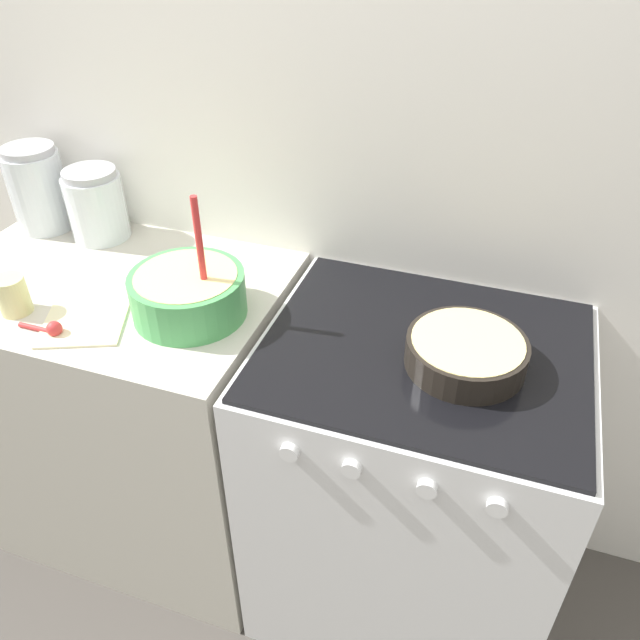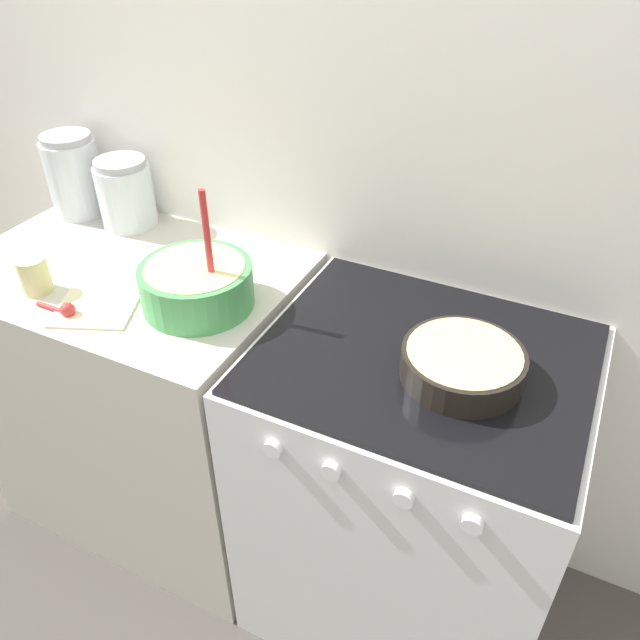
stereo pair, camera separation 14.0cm
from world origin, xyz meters
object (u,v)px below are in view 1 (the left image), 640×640
storage_jar_middle (97,209)px  tin_can (12,295)px  mixing_bowl (188,292)px  storage_jar_left (40,194)px  baking_pan (466,352)px  stove (408,483)px

storage_jar_middle → tin_can: bearing=-85.8°
mixing_bowl → tin_can: bearing=-162.2°
storage_jar_left → storage_jar_middle: size_ratio=1.21×
baking_pan → storage_jar_middle: (-1.09, 0.24, 0.05)m
baking_pan → storage_jar_left: storage_jar_left is taller
mixing_bowl → storage_jar_left: bearing=157.1°
stove → storage_jar_left: size_ratio=3.79×
tin_can → baking_pan: bearing=8.0°
storage_jar_left → storage_jar_middle: 0.19m
mixing_bowl → baking_pan: mixing_bowl is taller
mixing_bowl → tin_can: 0.42m
mixing_bowl → storage_jar_left: size_ratio=1.28×
baking_pan → storage_jar_left: size_ratio=1.06×
stove → storage_jar_middle: storage_jar_middle is taller
mixing_bowl → stove: bearing=5.1°
mixing_bowl → tin_can: mixing_bowl is taller
stove → mixing_bowl: mixing_bowl is taller
storage_jar_left → tin_can: bearing=-60.8°
baking_pan → storage_jar_middle: size_ratio=1.28×
stove → mixing_bowl: (-0.56, -0.05, 0.53)m
baking_pan → tin_can: 1.07m
storage_jar_middle → tin_can: (0.03, -0.39, -0.04)m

